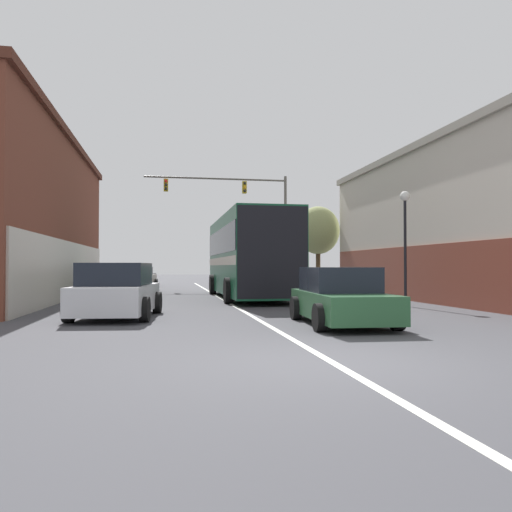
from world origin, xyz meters
name	(u,v)px	position (x,y,z in m)	size (l,w,h in m)	color
ground_plane	(331,362)	(0.00, 0.00, 0.00)	(160.00, 160.00, 0.00)	#424247
lane_center_line	(222,299)	(0.00, 14.68, 0.00)	(0.14, 41.37, 0.01)	silver
building_right_storefront	(506,220)	(11.30, 11.13, 3.33)	(7.98, 18.76, 6.41)	beige
bus	(249,253)	(1.24, 14.97, 2.01)	(2.92, 10.39, 3.60)	#145133
hatchback_foreground	(341,297)	(1.80, 4.56, 0.66)	(2.13, 4.12, 1.39)	#285633
parked_car_left_near	(117,292)	(-3.75, 7.12, 0.71)	(2.44, 4.12, 1.51)	silver
parked_car_left_mid	(139,277)	(-4.28, 29.41, 0.66)	(2.46, 4.15, 1.39)	black
parked_car_left_far	(124,283)	(-4.26, 15.75, 0.67)	(2.49, 4.44, 1.42)	#285633
parked_car_left_distant	(135,279)	(-4.14, 22.12, 0.68)	(2.51, 4.83, 1.39)	slate
traffic_signal_gantry	(246,206)	(2.80, 25.36, 5.42)	(9.38, 0.36, 7.47)	#514C47
street_lamp	(405,234)	(5.96, 9.38, 2.57)	(0.35, 0.35, 4.10)	black
street_tree_near	(318,231)	(6.52, 21.47, 3.55)	(2.59, 2.33, 5.00)	#4C3823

